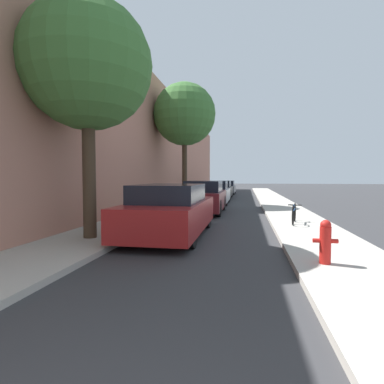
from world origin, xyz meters
The scene contains 13 objects.
ground_plane centered at (0.00, 16.00, 0.00)m, with size 120.00×120.00×0.00m, color #333335.
sidewalk_left centered at (-2.90, 16.00, 0.06)m, with size 2.00×52.00×0.12m.
sidewalk_right centered at (2.90, 16.00, 0.06)m, with size 2.00×52.00×0.12m.
building_facade_left centered at (-4.25, 16.00, 3.61)m, with size 0.70×52.00×7.23m.
parked_car_red centered at (-1.01, 8.27, 0.70)m, with size 1.88×4.66×1.44m.
parked_car_maroon centered at (-0.81, 13.78, 0.71)m, with size 1.71×4.06×1.47m.
parked_car_white centered at (-0.94, 18.63, 0.67)m, with size 1.90×3.94×1.42m.
parked_car_black centered at (-0.97, 23.73, 0.66)m, with size 1.85×4.59×1.37m.
parked_car_grey centered at (-0.91, 29.47, 0.62)m, with size 1.88×4.49×1.29m.
street_tree_near centered at (-2.81, 7.09, 4.38)m, with size 3.19×3.19×5.88m.
street_tree_far centered at (-2.30, 16.59, 5.06)m, with size 3.42×3.42×6.67m.
fire_hydrant centered at (2.44, 5.65, 0.52)m, with size 0.42×0.19×0.78m.
bicycle centered at (2.63, 10.46, 0.45)m, with size 0.48×1.52×0.63m.
Camera 1 is at (1.07, 0.02, 1.65)m, focal length 28.55 mm.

